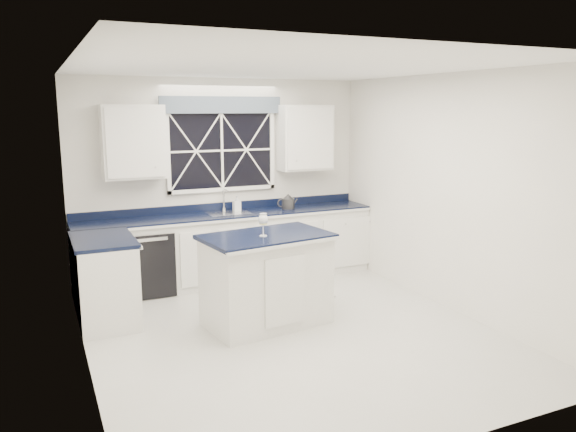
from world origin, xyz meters
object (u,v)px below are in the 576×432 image
island (266,279)px  wine_glass (263,220)px  dishwasher (147,261)px  soap_bottle (237,203)px  faucet (224,199)px  kettle (288,202)px

island → wine_glass: (-0.06, -0.06, 0.66)m
island → wine_glass: wine_glass is taller
dishwasher → island: bearing=-58.7°
wine_glass → dishwasher: bearing=118.9°
wine_glass → soap_bottle: 1.81m
faucet → kettle: bearing=-14.5°
island → kettle: kettle is taller
island → kettle: size_ratio=4.93×
wine_glass → soap_bottle: (0.33, 1.78, -0.12)m
dishwasher → soap_bottle: (1.25, 0.12, 0.63)m
soap_bottle → dishwasher: bearing=-174.5°
faucet → island: faucet is taller
soap_bottle → wine_glass: bearing=-100.6°
soap_bottle → faucet: bearing=153.6°
dishwasher → kettle: (1.94, -0.02, 0.62)m
faucet → island: (-0.13, -1.79, -0.60)m
dishwasher → faucet: (1.10, 0.19, 0.69)m
dishwasher → kettle: bearing=-0.7°
faucet → island: 1.90m
wine_glass → soap_bottle: wine_glass is taller
island → kettle: bearing=50.5°
wine_glass → faucet: bearing=84.3°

